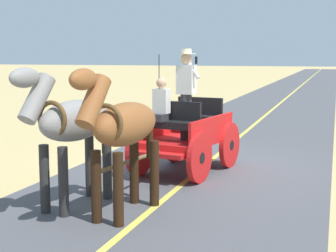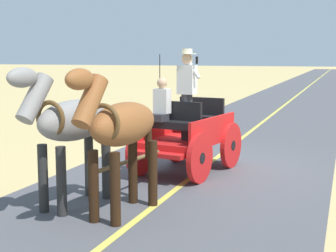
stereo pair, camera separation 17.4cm
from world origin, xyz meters
name	(u,v)px [view 2 (the right image)]	position (x,y,z in m)	size (l,w,h in m)	color
ground_plane	(210,163)	(0.00, 0.00, 0.00)	(200.00, 200.00, 0.00)	tan
road_surface	(210,163)	(0.00, 0.00, 0.00)	(5.24, 160.00, 0.01)	#4C4C51
road_centre_stripe	(210,163)	(0.00, 0.00, 0.01)	(0.12, 160.00, 0.00)	#DBCC4C
horse_drawn_carriage	(186,133)	(0.25, 0.99, 0.82)	(1.80, 4.51, 2.50)	red
horse_near_side	(120,128)	(0.31, 4.06, 1.32)	(0.76, 2.15, 2.21)	brown
horse_off_side	(70,124)	(1.22, 3.90, 1.32)	(0.85, 2.15, 2.21)	gray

